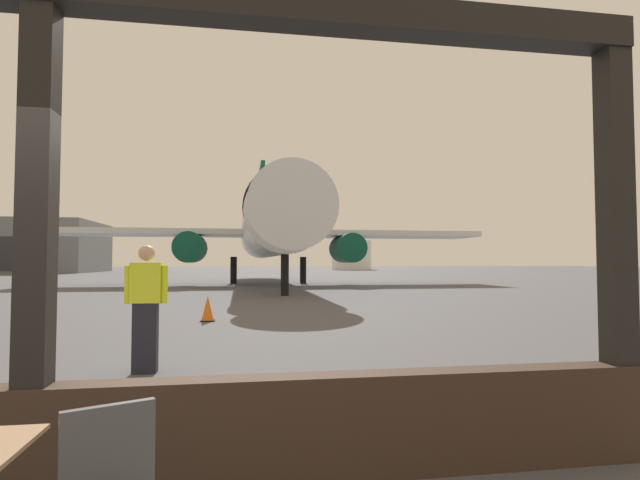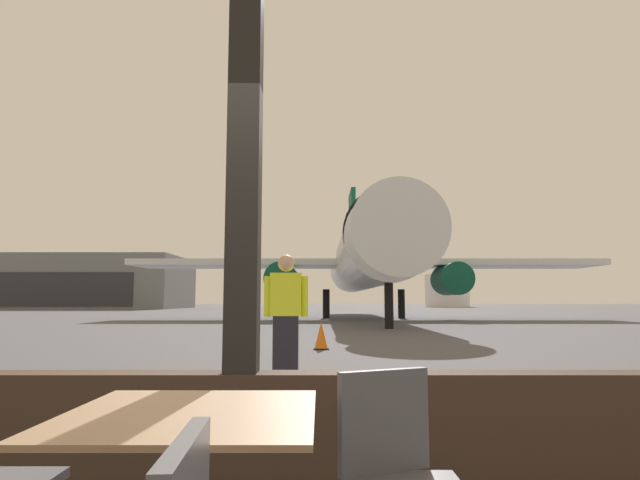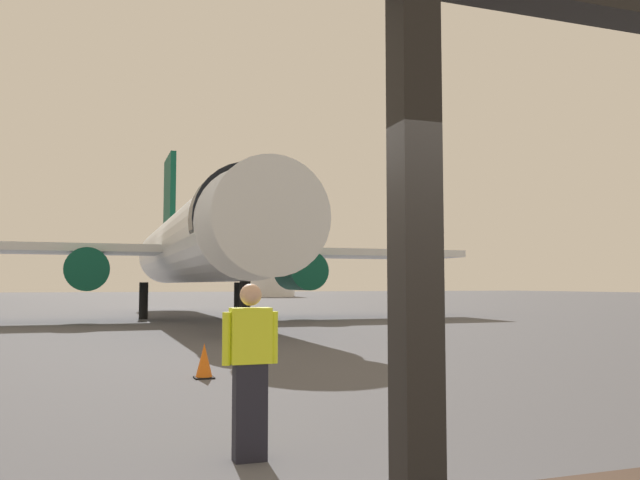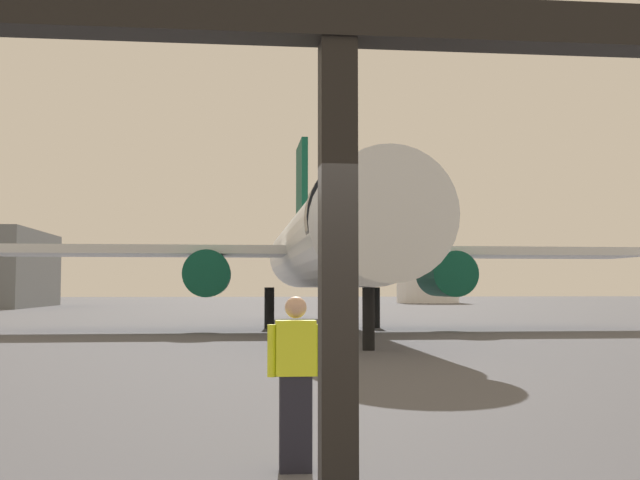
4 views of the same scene
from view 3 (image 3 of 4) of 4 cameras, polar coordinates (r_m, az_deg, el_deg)
ground_plane at (r=42.80m, az=-17.42°, el=-6.09°), size 220.00×220.00×0.00m
window_frame at (r=3.15m, az=8.54°, el=-13.99°), size 8.69×0.24×3.44m
airplane at (r=32.39m, az=-10.86°, el=-0.44°), size 28.46×29.63×10.55m
ground_crew_worker at (r=6.56m, az=-6.20°, el=-11.22°), size 0.57×0.22×1.74m
traffic_cone at (r=12.31m, az=-10.22°, el=-10.55°), size 0.36×0.36×0.64m
fuel_storage_tank at (r=92.43m, az=-4.54°, el=-3.33°), size 7.40×7.40×5.42m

